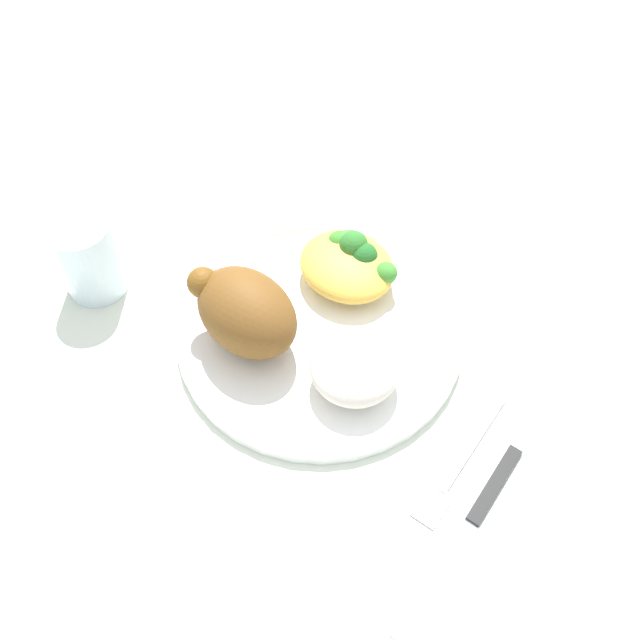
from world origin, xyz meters
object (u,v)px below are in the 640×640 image
Objects in this scene: rice_pile at (355,367)px; knife at (473,521)px; fork at (459,464)px; water_glass at (88,257)px; mac_cheese_with_broccoli at (349,262)px; plate at (320,330)px; roasted_chicken at (245,311)px.

rice_pile is 0.16m from knife.
knife is (-0.04, 0.03, 0.00)m from fork.
fork is 1.68× the size of water_glass.
water_glass reaches higher than fork.
mac_cheese_with_broccoli is 0.26m from water_glass.
fork is (-0.18, 0.02, -0.00)m from plate.
water_glass is (0.18, 0.18, 0.01)m from mac_cheese_with_broccoli.
roasted_chicken reaches higher than water_glass.
knife is at bearing -178.90° from roasted_chicken.
plate is 0.08m from mac_cheese_with_broccoli.
mac_cheese_with_broccoli is 0.22m from fork.
roasted_chicken is 0.18m from water_glass.
rice_pile is (-0.11, -0.03, -0.02)m from roasted_chicken.
knife is (-0.15, 0.03, -0.03)m from rice_pile.
roasted_chicken is 1.12× the size of mac_cheese_with_broccoli.
rice_pile is at bearing 2.22° from fork.
roasted_chicken is at bearing 81.69° from mac_cheese_with_broccoli.
water_glass is at bearing 28.38° from plate.
roasted_chicken reaches higher than plate.
knife is at bearing 154.30° from mac_cheese_with_broccoli.
plate is 0.07m from rice_pile.
fork is 0.75× the size of knife.
fork is 0.05m from knife.
plate is at bearing -5.54° from fork.
water_glass is at bearing 13.68° from fork.
mac_cheese_with_broccoli is at bearing -98.31° from roasted_chicken.
mac_cheese_with_broccoli is (-0.02, -0.12, -0.02)m from roasted_chicken.
mac_cheese_with_broccoli is 1.17× the size of water_glass.
rice_pile reaches higher than knife.
plate is at bearing -127.47° from roasted_chicken.
rice_pile is at bearing 134.48° from mac_cheese_with_broccoli.
roasted_chicken is 0.12m from mac_cheese_with_broccoli.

